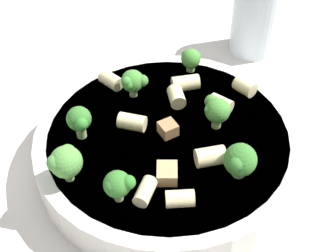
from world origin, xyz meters
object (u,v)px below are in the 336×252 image
at_px(rigatoni_4, 145,191).
at_px(rigatoni_3, 221,104).
at_px(pasta_bowl, 168,145).
at_px(broccoli_floret_5, 133,82).
at_px(broccoli_floret_1, 216,108).
at_px(broccoli_floret_3, 79,120).
at_px(rigatoni_5, 176,97).
at_px(rigatoni_7, 245,86).
at_px(chicken_chunk_0, 164,130).
at_px(rigatoni_6, 210,156).
at_px(chicken_chunk_1, 167,173).
at_px(broccoli_floret_0, 191,59).
at_px(broccoli_floret_2, 240,160).
at_px(rigatoni_1, 132,122).
at_px(rigatoni_0, 186,83).
at_px(drinking_glass, 255,23).
at_px(broccoli_floret_4, 118,185).
at_px(rigatoni_2, 111,80).
at_px(rigatoni_8, 180,199).
at_px(broccoli_floret_6, 65,162).

bearing_deg(rigatoni_4, rigatoni_3, 134.95).
relative_size(pasta_bowl, broccoli_floret_5, 8.41).
relative_size(broccoli_floret_1, broccoli_floret_5, 1.08).
bearing_deg(broccoli_floret_1, broccoli_floret_5, -129.03).
bearing_deg(pasta_bowl, broccoli_floret_1, 94.95).
distance_m(broccoli_floret_3, rigatoni_3, 0.14).
height_order(rigatoni_5, rigatoni_7, same).
distance_m(rigatoni_3, chicken_chunk_0, 0.07).
bearing_deg(broccoli_floret_1, rigatoni_4, -47.76).
bearing_deg(rigatoni_5, broccoli_floret_1, 38.00).
height_order(rigatoni_6, chicken_chunk_1, rigatoni_6).
xyz_separation_m(broccoli_floret_0, chicken_chunk_1, (0.15, -0.06, -0.01)).
bearing_deg(broccoli_floret_2, rigatoni_1, -132.95).
xyz_separation_m(rigatoni_0, chicken_chunk_1, (0.12, -0.04, -0.00)).
distance_m(rigatoni_1, chicken_chunk_1, 0.07).
height_order(pasta_bowl, rigatoni_6, rigatoni_6).
bearing_deg(pasta_bowl, rigatoni_6, 32.95).
bearing_deg(broccoli_floret_2, drinking_glass, 157.09).
distance_m(broccoli_floret_4, rigatoni_6, 0.09).
height_order(broccoli_floret_3, chicken_chunk_1, broccoli_floret_3).
bearing_deg(chicken_chunk_0, rigatoni_3, 110.72).
height_order(broccoli_floret_3, rigatoni_1, broccoli_floret_3).
height_order(broccoli_floret_5, rigatoni_7, broccoli_floret_5).
bearing_deg(broccoli_floret_4, chicken_chunk_1, 108.39).
xyz_separation_m(rigatoni_2, chicken_chunk_1, (0.14, 0.03, -0.00)).
distance_m(broccoli_floret_4, rigatoni_5, 0.14).
height_order(broccoli_floret_3, rigatoni_0, broccoli_floret_3).
distance_m(rigatoni_6, rigatoni_7, 0.11).
distance_m(pasta_bowl, rigatoni_6, 0.06).
xyz_separation_m(rigatoni_8, drinking_glass, (-0.26, 0.16, -0.01)).
xyz_separation_m(rigatoni_6, rigatoni_7, (-0.09, 0.06, -0.00)).
height_order(broccoli_floret_0, rigatoni_8, broccoli_floret_0).
distance_m(broccoli_floret_6, rigatoni_1, 0.08).
relative_size(broccoli_floret_0, broccoli_floret_4, 0.87).
relative_size(broccoli_floret_5, chicken_chunk_0, 1.90).
bearing_deg(broccoli_floret_5, rigatoni_5, 64.68).
height_order(rigatoni_3, drinking_glass, drinking_glass).
bearing_deg(rigatoni_0, broccoli_floret_3, -66.09).
height_order(rigatoni_2, chicken_chunk_1, rigatoni_2).
xyz_separation_m(broccoli_floret_1, chicken_chunk_0, (0.00, -0.05, -0.01)).
relative_size(broccoli_floret_3, rigatoni_3, 1.53).
distance_m(broccoli_floret_3, broccoli_floret_5, 0.08).
bearing_deg(chicken_chunk_0, broccoli_floret_6, -68.68).
bearing_deg(rigatoni_1, pasta_bowl, 66.04).
height_order(pasta_bowl, rigatoni_5, rigatoni_5).
height_order(broccoli_floret_1, rigatoni_4, broccoli_floret_1).
relative_size(broccoli_floret_0, broccoli_floret_3, 0.78).
bearing_deg(rigatoni_1, broccoli_floret_4, -15.99).
distance_m(broccoli_floret_0, rigatoni_4, 0.18).
bearing_deg(rigatoni_7, pasta_bowl, -64.54).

